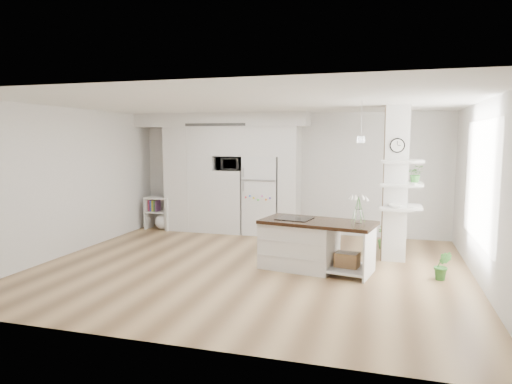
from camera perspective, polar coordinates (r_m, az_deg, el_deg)
floor at (r=7.72m, az=-0.73°, el=-9.37°), size 7.00×6.00×0.01m
room at (r=7.42m, az=-0.75°, el=4.53°), size 7.04×6.04×2.72m
cabinet_wall at (r=10.43m, az=-4.11°, el=3.21°), size 4.00×0.71×2.70m
refrigerator at (r=10.22m, az=0.81°, el=-0.40°), size 0.78×0.69×1.75m
column at (r=8.27m, az=17.62°, el=0.94°), size 0.69×0.90×2.70m
window at (r=7.54m, az=26.21°, el=1.18°), size 0.00×2.40×2.40m
pendant_light at (r=7.26m, az=12.63°, el=6.42°), size 0.12×0.12×0.10m
kitchen_island at (r=7.59m, az=6.26°, el=-6.33°), size 1.94×1.18×1.38m
bookshelf at (r=11.02m, az=-11.83°, el=-2.89°), size 0.67×0.42×0.76m
floor_plant_a at (r=7.52m, az=22.29°, el=-8.51°), size 0.27×0.23×0.45m
floor_plant_b at (r=9.21m, az=15.76°, el=-5.53°), size 0.28×0.28×0.45m
microwave at (r=10.32m, az=-3.30°, el=3.54°), size 0.54×0.37×0.30m
shelf_plant at (r=8.43m, az=19.34°, el=2.17°), size 0.27×0.23×0.30m
decor_bowl at (r=8.08m, az=17.01°, el=-1.67°), size 0.22×0.22×0.05m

